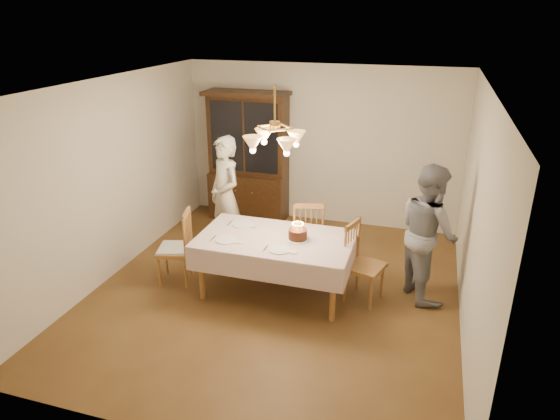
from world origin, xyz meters
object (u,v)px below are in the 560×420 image
(china_hutch, at_px, (248,159))
(birthday_cake, at_px, (298,235))
(dining_table, at_px, (275,243))
(elderly_woman, at_px, (225,196))
(chair_far_side, at_px, (308,237))

(china_hutch, bearing_deg, birthday_cake, -56.73)
(dining_table, xyz_separation_m, elderly_woman, (-1.04, 0.92, 0.19))
(china_hutch, xyz_separation_m, chair_far_side, (1.40, -1.45, -0.60))
(china_hutch, relative_size, birthday_cake, 7.20)
(chair_far_side, relative_size, elderly_woman, 0.57)
(dining_table, relative_size, china_hutch, 0.88)
(dining_table, distance_m, elderly_woman, 1.40)
(china_hutch, height_order, birthday_cake, china_hutch)
(china_hutch, bearing_deg, chair_far_side, -46.04)
(chair_far_side, height_order, birthday_cake, chair_far_side)
(china_hutch, bearing_deg, dining_table, -62.34)
(chair_far_side, bearing_deg, elderly_woman, 174.91)
(birthday_cake, bearing_deg, elderly_woman, 146.15)
(china_hutch, relative_size, elderly_woman, 1.24)
(dining_table, distance_m, birthday_cake, 0.31)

